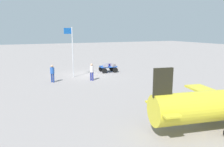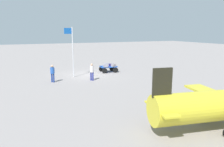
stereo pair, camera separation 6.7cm
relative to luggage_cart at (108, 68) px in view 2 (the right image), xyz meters
name	(u,v)px [view 2 (the right image)]	position (x,y,z in m)	size (l,w,h in m)	color
ground_plane	(88,75)	(2.56, 0.52, -0.49)	(120.00, 120.00, 0.00)	gray
luggage_cart	(108,68)	(0.00, 0.00, 0.00)	(1.96, 1.46, 0.69)	blue
suitcase_tan	(112,65)	(-0.42, 0.08, 0.32)	(0.69, 0.49, 0.25)	navy
suitcase_olive	(107,64)	(0.04, -0.32, 0.34)	(0.61, 0.36, 0.29)	gray
suitcase_dark	(113,65)	(-0.47, 0.43, 0.33)	(0.58, 0.51, 0.28)	gray
suitcase_maroon	(106,66)	(0.48, 0.44, 0.36)	(0.62, 0.50, 0.33)	gray
worker_lead	(92,71)	(3.07, 3.32, 0.46)	(0.47, 0.47, 1.64)	navy
worker_trailing	(52,72)	(6.60, 2.59, 0.47)	(0.53, 0.53, 1.61)	navy
flagpole	(72,48)	(4.38, 1.11, 2.46)	(0.87, 0.19, 5.03)	silver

